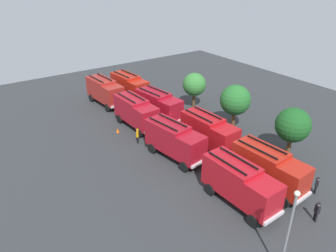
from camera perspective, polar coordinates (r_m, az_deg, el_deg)
ground_plane at (r=38.53m, az=0.00°, el=-1.86°), size 64.18×64.18×0.00m
fire_truck_0 at (r=47.87m, az=-11.31°, el=6.30°), size 7.37×3.22×3.88m
fire_truck_1 at (r=40.17m, az=-5.81°, el=2.67°), size 7.29×2.98×3.88m
fire_truck_2 at (r=33.42m, az=1.18°, el=-2.43°), size 7.47×3.55×3.88m
fire_truck_3 at (r=27.80m, az=12.84°, el=-9.88°), size 7.26×2.91×3.88m
fire_truck_4 at (r=49.31m, az=-6.95°, el=7.23°), size 7.39×3.27×3.88m
fire_truck_5 at (r=42.00m, az=-1.71°, el=3.90°), size 7.45×3.47×3.88m
fire_truck_6 at (r=35.40m, az=7.34°, el=-0.89°), size 7.31×3.03×3.88m
fire_truck_7 at (r=30.41m, az=17.71°, el=-7.07°), size 7.33×3.10×3.88m
firefighter_0 at (r=31.84m, az=25.18°, el=-9.52°), size 0.42×0.48×1.69m
firefighter_1 at (r=41.13m, az=4.96°, el=1.49°), size 0.47×0.46×1.73m
firefighter_2 at (r=28.68m, az=25.23°, el=-13.64°), size 0.48×0.40×1.84m
firefighter_3 at (r=36.77m, az=-5.49°, el=-1.67°), size 0.47×0.46×1.81m
tree_0 at (r=45.57m, az=4.76°, el=7.43°), size 3.31×3.31×5.13m
tree_1 at (r=39.54m, az=12.01°, el=4.56°), size 3.75×3.75×5.81m
tree_2 at (r=35.13m, az=21.57°, el=0.13°), size 3.65×3.65×5.66m
traffic_cone_0 at (r=39.80m, az=-9.05°, el=-0.78°), size 0.39×0.39×0.56m
lamppost at (r=21.85m, az=20.98°, el=-16.78°), size 0.36×0.36×6.86m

